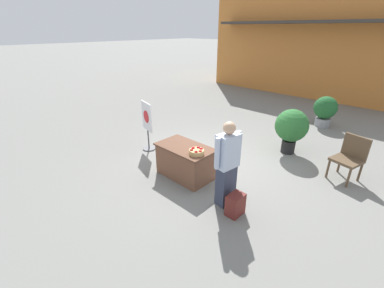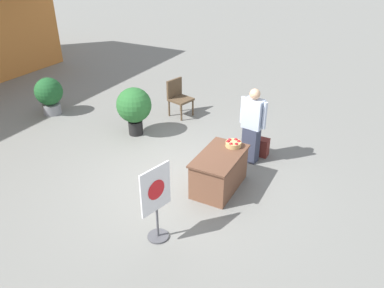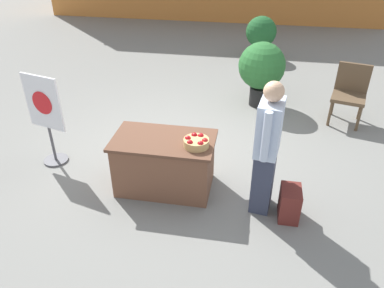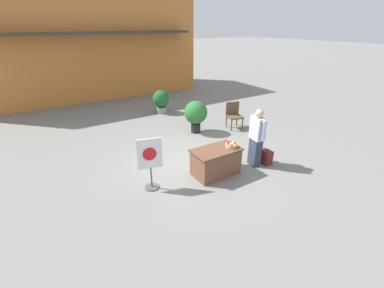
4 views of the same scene
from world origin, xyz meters
TOP-DOWN VIEW (x-y plane):
  - ground_plane at (0.00, 0.00)m, footprint 120.00×120.00m
  - storefront_building at (-0.65, 10.38)m, footprint 11.63×5.00m
  - display_table at (0.03, -0.91)m, footprint 1.32×0.76m
  - apple_basket at (0.47, -1.01)m, footprint 0.31×0.31m
  - person_visitor at (1.31, -1.09)m, footprint 0.32×0.60m
  - backpack at (1.65, -1.24)m, footprint 0.24×0.34m
  - poster_board at (-1.75, -0.60)m, footprint 0.59×0.36m
  - patio_chair at (2.76, 1.56)m, footprint 0.67×0.67m
  - potted_plant_far_left at (1.15, 4.80)m, footprint 0.77×0.77m
  - potted_plant_near_right at (1.21, 1.94)m, footprint 0.87×0.87m

SIDE VIEW (x-z plane):
  - ground_plane at x=0.00m, z-range 0.00..0.00m
  - backpack at x=1.65m, z-range 0.00..0.42m
  - display_table at x=0.03m, z-range 0.00..0.76m
  - patio_chair at x=2.76m, z-range 0.07..1.08m
  - potted_plant_far_left at x=1.15m, z-range 0.07..1.13m
  - potted_plant_near_right at x=1.21m, z-range 0.14..1.37m
  - poster_board at x=-1.75m, z-range 0.07..1.44m
  - apple_basket at x=0.47m, z-range 0.75..0.88m
  - person_visitor at x=1.31m, z-range 0.02..1.72m
  - storefront_building at x=-0.65m, z-range 0.00..5.49m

